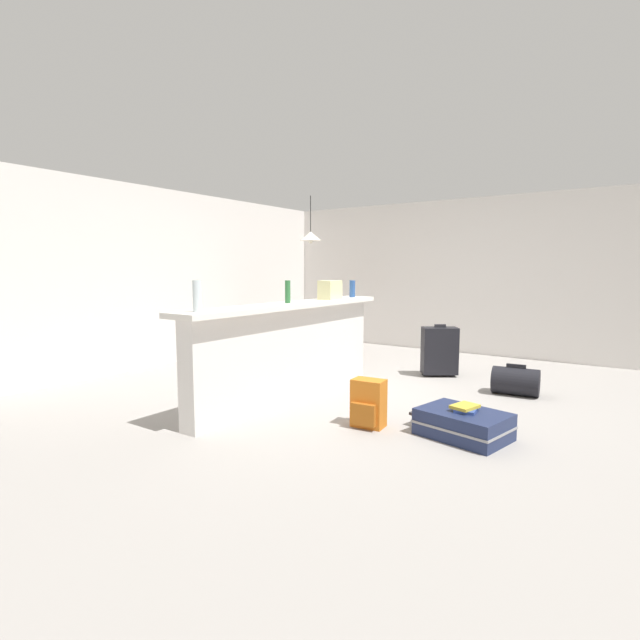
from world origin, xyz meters
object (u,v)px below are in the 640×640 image
object	(u,v)px
dining_chair_near_partition	(334,324)
pendant_lamp	(311,236)
dining_table	(308,314)
bottle_clear	(197,296)
grocery_bag	(330,290)
suitcase_flat_navy	(463,424)
suitcase_upright_black	(439,351)
backpack_orange	(368,404)
book_stack	(466,408)
bottle_green	(288,292)
bottle_blue	(352,289)
duffel_bag_black	(516,381)

from	to	relation	value
dining_chair_near_partition	pendant_lamp	world-z (taller)	pendant_lamp
pendant_lamp	dining_table	bearing A→B (deg)	64.10
bottle_clear	grocery_bag	world-z (taller)	bottle_clear
suitcase_flat_navy	suitcase_upright_black	bearing A→B (deg)	25.40
bottle_clear	backpack_orange	size ratio (longest dim) A/B	0.63
dining_chair_near_partition	book_stack	bearing A→B (deg)	-130.10
bottle_green	dining_table	bearing A→B (deg)	31.60
bottle_blue	pendant_lamp	xyz separation A→B (m)	(0.96, 1.33, 0.76)
suitcase_upright_black	backpack_orange	world-z (taller)	suitcase_upright_black
pendant_lamp	book_stack	size ratio (longest dim) A/B	2.88
dining_chair_near_partition	backpack_orange	distance (m)	3.33
bottle_green	dining_table	world-z (taller)	bottle_green
grocery_bag	duffel_bag_black	distance (m)	2.30
pendant_lamp	book_stack	bearing A→B (deg)	-125.77
dining_chair_near_partition	dining_table	bearing A→B (deg)	91.06
bottle_clear	pendant_lamp	xyz separation A→B (m)	(3.46, 1.32, 0.73)
dining_table	pendant_lamp	world-z (taller)	pendant_lamp
grocery_bag	pendant_lamp	xyz separation A→B (m)	(1.47, 1.33, 0.75)
dining_chair_near_partition	pendant_lamp	distance (m)	1.42
dining_table	bottle_green	bearing A→B (deg)	-148.40
dining_chair_near_partition	backpack_orange	size ratio (longest dim) A/B	2.21
book_stack	bottle_blue	bearing A→B (deg)	54.23
backpack_orange	book_stack	size ratio (longest dim) A/B	1.65
dining_chair_near_partition	suitcase_upright_black	bearing A→B (deg)	-99.99
bottle_clear	backpack_orange	bearing A→B (deg)	-51.07
bottle_green	dining_table	xyz separation A→B (m)	(2.27, 1.40, -0.49)
grocery_bag	book_stack	bearing A→B (deg)	-114.35
bottle_clear	grocery_bag	xyz separation A→B (m)	(1.99, -0.01, -0.02)
bottle_clear	bottle_green	size ratio (longest dim) A/B	1.11
bottle_blue	suitcase_upright_black	world-z (taller)	bottle_blue
suitcase_flat_navy	dining_chair_near_partition	bearing A→B (deg)	49.62
dining_table	suitcase_upright_black	size ratio (longest dim) A/B	1.64
bottle_green	dining_chair_near_partition	distance (m)	2.53
bottle_green	backpack_orange	world-z (taller)	bottle_green
bottle_green	suitcase_flat_navy	size ratio (longest dim) A/B	0.27
bottle_green	dining_table	distance (m)	2.71
bottle_blue	dining_table	bearing A→B (deg)	54.83
dining_chair_near_partition	backpack_orange	bearing A→B (deg)	-141.85
dining_chair_near_partition	suitcase_upright_black	xyz separation A→B (m)	(-0.32, -1.83, -0.19)
pendant_lamp	suitcase_flat_navy	xyz separation A→B (m)	(-2.34, -3.21, -1.77)
bottle_blue	book_stack	bearing A→B (deg)	-125.77
suitcase_upright_black	duffel_bag_black	xyz separation A→B (m)	(-0.43, -1.03, -0.18)
bottle_clear	suitcase_flat_navy	size ratio (longest dim) A/B	0.30
suitcase_flat_navy	backpack_orange	xyz separation A→B (m)	(-0.21, 0.77, 0.09)
pendant_lamp	dining_chair_near_partition	bearing A→B (deg)	-81.84
bottle_green	grocery_bag	size ratio (longest dim) A/B	0.91
bottle_clear	suitcase_flat_navy	world-z (taller)	bottle_clear
suitcase_upright_black	duffel_bag_black	size ratio (longest dim) A/B	1.32
bottle_blue	grocery_bag	size ratio (longest dim) A/B	0.81
grocery_bag	dining_chair_near_partition	world-z (taller)	grocery_bag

